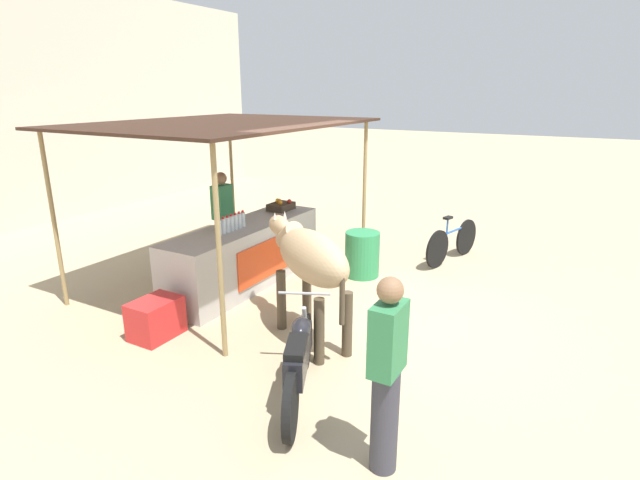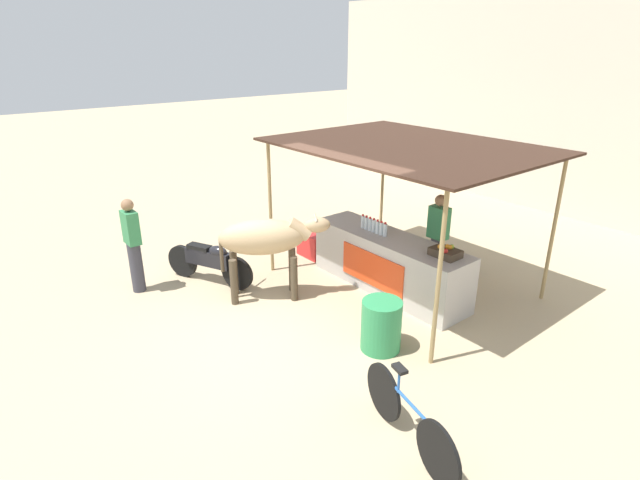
{
  "view_description": "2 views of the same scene",
  "coord_description": "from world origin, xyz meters",
  "px_view_note": "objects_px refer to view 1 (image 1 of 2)",
  "views": [
    {
      "loc": [
        -5.81,
        -2.39,
        2.94
      ],
      "look_at": [
        0.36,
        1.07,
        0.79
      ],
      "focal_mm": 28.0,
      "sensor_mm": 36.0,
      "label": 1
    },
    {
      "loc": [
        5.31,
        -3.64,
        4.0
      ],
      "look_at": [
        -0.28,
        0.9,
        1.14
      ],
      "focal_mm": 28.0,
      "sensor_mm": 36.0,
      "label": 2
    }
  ],
  "objects_px": {
    "vendor_behind_counter": "(223,220)",
    "motorcycle_parked": "(299,357)",
    "fruit_crate": "(281,206)",
    "bicycle_leaning": "(452,242)",
    "stall_counter": "(245,255)",
    "cooler_box": "(156,318)",
    "cow": "(310,259)",
    "water_barrel": "(362,254)",
    "passerby_on_street": "(386,375)"
  },
  "relations": [
    {
      "from": "stall_counter",
      "to": "motorcycle_parked",
      "type": "distance_m",
      "value": 3.13
    },
    {
      "from": "stall_counter",
      "to": "passerby_on_street",
      "type": "bearing_deg",
      "value": -127.96
    },
    {
      "from": "fruit_crate",
      "to": "passerby_on_street",
      "type": "height_order",
      "value": "passerby_on_street"
    },
    {
      "from": "stall_counter",
      "to": "cooler_box",
      "type": "height_order",
      "value": "stall_counter"
    },
    {
      "from": "vendor_behind_counter",
      "to": "passerby_on_street",
      "type": "distance_m",
      "value": 5.15
    },
    {
      "from": "water_barrel",
      "to": "bicycle_leaning",
      "type": "bearing_deg",
      "value": -36.65
    },
    {
      "from": "water_barrel",
      "to": "passerby_on_street",
      "type": "height_order",
      "value": "passerby_on_street"
    },
    {
      "from": "fruit_crate",
      "to": "bicycle_leaning",
      "type": "bearing_deg",
      "value": -58.34
    },
    {
      "from": "stall_counter",
      "to": "motorcycle_parked",
      "type": "relative_size",
      "value": 1.8
    },
    {
      "from": "vendor_behind_counter",
      "to": "cooler_box",
      "type": "distance_m",
      "value": 2.56
    },
    {
      "from": "motorcycle_parked",
      "to": "passerby_on_street",
      "type": "distance_m",
      "value": 1.29
    },
    {
      "from": "stall_counter",
      "to": "fruit_crate",
      "type": "distance_m",
      "value": 1.23
    },
    {
      "from": "bicycle_leaning",
      "to": "passerby_on_street",
      "type": "distance_m",
      "value": 5.42
    },
    {
      "from": "fruit_crate",
      "to": "cow",
      "type": "distance_m",
      "value": 2.83
    },
    {
      "from": "stall_counter",
      "to": "vendor_behind_counter",
      "type": "distance_m",
      "value": 0.93
    },
    {
      "from": "motorcycle_parked",
      "to": "bicycle_leaning",
      "type": "relative_size",
      "value": 1.03
    },
    {
      "from": "fruit_crate",
      "to": "water_barrel",
      "type": "distance_m",
      "value": 1.62
    },
    {
      "from": "vendor_behind_counter",
      "to": "motorcycle_parked",
      "type": "distance_m",
      "value": 3.99
    },
    {
      "from": "cooler_box",
      "to": "passerby_on_street",
      "type": "height_order",
      "value": "passerby_on_street"
    },
    {
      "from": "cooler_box",
      "to": "bicycle_leaning",
      "type": "bearing_deg",
      "value": -27.57
    },
    {
      "from": "stall_counter",
      "to": "fruit_crate",
      "type": "bearing_deg",
      "value": 2.81
    },
    {
      "from": "stall_counter",
      "to": "vendor_behind_counter",
      "type": "relative_size",
      "value": 1.82
    },
    {
      "from": "motorcycle_parked",
      "to": "bicycle_leaning",
      "type": "distance_m",
      "value": 4.82
    },
    {
      "from": "stall_counter",
      "to": "cow",
      "type": "relative_size",
      "value": 1.72
    },
    {
      "from": "cooler_box",
      "to": "water_barrel",
      "type": "height_order",
      "value": "water_barrel"
    },
    {
      "from": "water_barrel",
      "to": "vendor_behind_counter",
      "type": "bearing_deg",
      "value": 110.64
    },
    {
      "from": "stall_counter",
      "to": "bicycle_leaning",
      "type": "height_order",
      "value": "stall_counter"
    },
    {
      "from": "vendor_behind_counter",
      "to": "passerby_on_street",
      "type": "bearing_deg",
      "value": -126.34
    },
    {
      "from": "stall_counter",
      "to": "motorcycle_parked",
      "type": "bearing_deg",
      "value": -133.03
    },
    {
      "from": "motorcycle_parked",
      "to": "passerby_on_street",
      "type": "xyz_separation_m",
      "value": [
        -0.51,
        -1.11,
        0.42
      ]
    },
    {
      "from": "water_barrel",
      "to": "motorcycle_parked",
      "type": "bearing_deg",
      "value": -165.56
    },
    {
      "from": "cooler_box",
      "to": "water_barrel",
      "type": "xyz_separation_m",
      "value": [
        3.16,
        -1.33,
        0.13
      ]
    },
    {
      "from": "bicycle_leaning",
      "to": "fruit_crate",
      "type": "bearing_deg",
      "value": 121.66
    },
    {
      "from": "stall_counter",
      "to": "vendor_behind_counter",
      "type": "xyz_separation_m",
      "value": [
        0.4,
        0.75,
        0.37
      ]
    },
    {
      "from": "vendor_behind_counter",
      "to": "cooler_box",
      "type": "bearing_deg",
      "value": -160.04
    },
    {
      "from": "cow",
      "to": "stall_counter",
      "type": "bearing_deg",
      "value": 59.23
    },
    {
      "from": "stall_counter",
      "to": "fruit_crate",
      "type": "xyz_separation_m",
      "value": [
        1.1,
        0.05,
        0.55
      ]
    },
    {
      "from": "cow",
      "to": "bicycle_leaning",
      "type": "distance_m",
      "value": 3.87
    },
    {
      "from": "fruit_crate",
      "to": "passerby_on_street",
      "type": "bearing_deg",
      "value": -137.36
    },
    {
      "from": "cooler_box",
      "to": "bicycle_leaning",
      "type": "xyz_separation_m",
      "value": [
        4.61,
        -2.41,
        0.11
      ]
    },
    {
      "from": "vendor_behind_counter",
      "to": "bicycle_leaning",
      "type": "distance_m",
      "value": 4.0
    },
    {
      "from": "cow",
      "to": "bicycle_leaning",
      "type": "xyz_separation_m",
      "value": [
        3.74,
        -0.72,
        -0.68
      ]
    },
    {
      "from": "stall_counter",
      "to": "cow",
      "type": "xyz_separation_m",
      "value": [
        -1.06,
        -1.78,
        0.55
      ]
    },
    {
      "from": "fruit_crate",
      "to": "cow",
      "type": "relative_size",
      "value": 0.25
    },
    {
      "from": "fruit_crate",
      "to": "bicycle_leaning",
      "type": "distance_m",
      "value": 3.08
    },
    {
      "from": "cow",
      "to": "fruit_crate",
      "type": "bearing_deg",
      "value": 40.39
    },
    {
      "from": "water_barrel",
      "to": "cow",
      "type": "relative_size",
      "value": 0.42
    },
    {
      "from": "bicycle_leaning",
      "to": "passerby_on_street",
      "type": "relative_size",
      "value": 0.98
    },
    {
      "from": "passerby_on_street",
      "to": "fruit_crate",
      "type": "bearing_deg",
      "value": 42.64
    },
    {
      "from": "cow",
      "to": "motorcycle_parked",
      "type": "distance_m",
      "value": 1.34
    }
  ]
}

